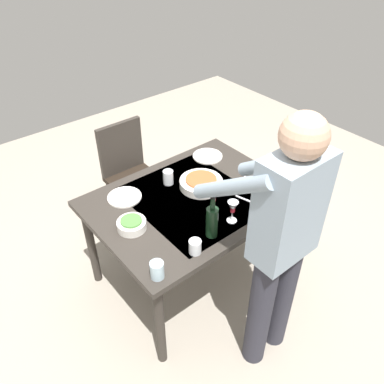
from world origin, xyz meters
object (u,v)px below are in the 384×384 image
wine_bottle (212,221)px  water_cup_near_right (168,177)px  water_cup_near_left (195,247)px  side_bowl_salad (131,224)px  wine_glass_right (233,208)px  wine_glass_left (214,197)px  dinner_plate_near (208,156)px  dinner_plate_far (125,197)px  serving_bowl_pasta (201,183)px  person_server (281,239)px  dining_table (192,207)px  chair_near (129,169)px  water_cup_far_left (157,270)px

wine_bottle → water_cup_near_right: bearing=-101.0°
water_cup_near_left → side_bowl_salad: size_ratio=0.48×
wine_bottle → wine_glass_right: wine_bottle is taller
water_cup_near_left → side_bowl_salad: bearing=-67.0°
wine_glass_left → dinner_plate_near: size_ratio=0.66×
dinner_plate_far → water_cup_near_right: bearing=170.8°
wine_glass_right → dinner_plate_near: (-0.38, -0.66, -0.10)m
wine_bottle → serving_bowl_pasta: 0.49m
side_bowl_salad → dinner_plate_far: bearing=-113.5°
person_server → water_cup_near_right: bearing=-90.1°
wine_glass_right → dinner_plate_far: (0.40, -0.63, -0.10)m
person_server → water_cup_near_right: size_ratio=16.47×
water_cup_near_right → side_bowl_salad: size_ratio=0.57×
water_cup_near_left → wine_glass_left: bearing=-147.0°
person_server → dinner_plate_far: 1.11m
dining_table → serving_bowl_pasta: (-0.13, -0.06, 0.11)m
water_cup_near_right → dinner_plate_near: (-0.44, -0.09, -0.05)m
water_cup_near_left → dinner_plate_far: 0.69m
water_cup_near_right → wine_glass_right: bearing=96.7°
dining_table → dinner_plate_near: dinner_plate_near is taller
wine_bottle → dinner_plate_far: (0.21, -0.64, -0.10)m
dinner_plate_far → dinner_plate_near: bearing=-177.5°
chair_near → water_cup_near_left: 1.35m
water_cup_near_left → water_cup_far_left: 0.27m
dining_table → person_server: (0.02, 0.76, 0.28)m
wine_bottle → serving_bowl_pasta: bearing=-123.0°
chair_near → serving_bowl_pasta: (-0.11, 0.82, 0.27)m
wine_bottle → wine_glass_right: bearing=-175.6°
dining_table → side_bowl_salad: bearing=-0.4°
dinner_plate_near → water_cup_near_right: bearing=11.1°
serving_bowl_pasta → wine_glass_right: bearing=77.9°
dining_table → water_cup_near_left: bearing=52.6°
wine_glass_left → serving_bowl_pasta: bearing=-113.4°
wine_bottle → chair_near: bearing=-97.5°
water_cup_near_right → side_bowl_salad: 0.51m
dining_table → serving_bowl_pasta: serving_bowl_pasta is taller
wine_glass_left → water_cup_near_right: 0.43m
wine_bottle → water_cup_near_right: wine_bottle is taller
wine_bottle → side_bowl_salad: wine_bottle is taller
dining_table → water_cup_near_left: 0.52m
serving_bowl_pasta → dinner_plate_far: bearing=-25.6°
wine_bottle → wine_glass_left: bearing=-134.1°
water_cup_far_left → dinner_plate_near: water_cup_far_left is taller
water_cup_near_right → dinner_plate_far: size_ratio=0.45×
wine_glass_right → dining_table: bearing=-82.4°
dinner_plate_near → chair_near: bearing=-54.4°
water_cup_near_right → side_bowl_salad: (0.45, 0.23, -0.02)m
dining_table → wine_glass_left: 0.26m
dinner_plate_far → water_cup_near_left: bearing=93.8°
person_server → side_bowl_salad: bearing=-59.4°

